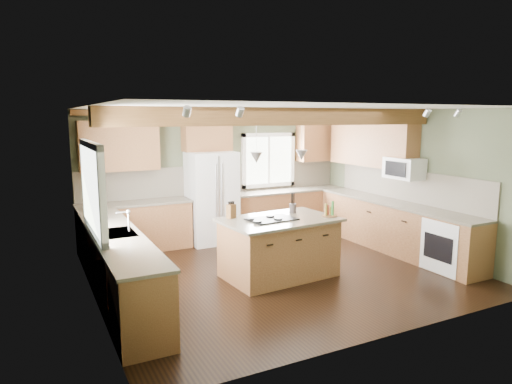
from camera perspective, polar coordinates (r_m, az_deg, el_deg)
name	(u,v)px	position (r m, az deg, el deg)	size (l,w,h in m)	color
floor	(278,271)	(7.49, 2.74, -9.86)	(5.60, 5.60, 0.00)	black
ceiling	(279,108)	(7.08, 2.91, 10.44)	(5.60, 5.60, 0.00)	silver
wall_back	(218,174)	(9.40, -4.74, 2.20)	(5.60, 5.60, 0.00)	#4E573D
wall_left	(91,208)	(6.30, -19.93, -1.86)	(5.00, 5.00, 0.00)	#4E573D
wall_right	(410,181)	(8.88, 18.73, 1.32)	(5.00, 5.00, 0.00)	#4E573D
ceiling_beam	(285,117)	(6.91, 3.70, 9.38)	(5.55, 0.26, 0.26)	brown
soffit_trim	(219,113)	(9.24, -4.60, 9.79)	(5.55, 0.20, 0.10)	brown
backsplash_back	(219,179)	(9.40, -4.70, 1.65)	(5.58, 0.03, 0.58)	brown
backsplash_right	(407,185)	(8.92, 18.40, 0.79)	(0.03, 3.70, 0.58)	brown
base_cab_back_left	(135,228)	(8.76, -14.85, -4.33)	(2.02, 0.60, 0.88)	brown
counter_back_left	(134,203)	(8.66, -14.97, -1.37)	(2.06, 0.64, 0.04)	#4E4539
base_cab_back_right	(288,211)	(9.94, 3.98, -2.43)	(2.62, 0.60, 0.88)	brown
counter_back_right	(288,190)	(9.85, 4.01, 0.19)	(2.66, 0.64, 0.04)	#4E4539
base_cab_left	(117,267)	(6.60, -16.96, -8.93)	(0.60, 3.70, 0.88)	brown
counter_left	(116,234)	(6.47, -17.15, -5.06)	(0.64, 3.74, 0.04)	#4E4539
base_cab_right	(394,227)	(8.86, 16.84, -4.26)	(0.60, 3.70, 0.88)	brown
counter_right	(395,203)	(8.77, 16.98, -1.34)	(0.64, 3.74, 0.04)	#4E4539
upper_cab_back_left	(119,146)	(8.62, -16.74, 5.54)	(1.40, 0.35, 0.90)	brown
upper_cab_over_fridge	(207,133)	(9.06, -6.16, 7.31)	(0.96, 0.35, 0.70)	brown
upper_cab_right	(371,143)	(9.36, 14.24, 5.91)	(0.35, 2.20, 0.90)	brown
upper_cab_back_corner	(317,141)	(10.28, 7.62, 6.40)	(0.90, 0.35, 0.90)	brown
window_left	(91,188)	(6.31, -19.94, 0.46)	(0.04, 1.60, 1.05)	white
window_back	(268,160)	(9.85, 1.51, 4.02)	(1.10, 0.04, 1.00)	white
sink	(116,234)	(6.47, -17.15, -5.02)	(0.50, 0.65, 0.03)	#262628
faucet	(129,222)	(6.47, -15.64, -3.63)	(0.02, 0.02, 0.28)	#B2B2B7
dishwasher	(139,301)	(5.40, -14.36, -13.08)	(0.60, 0.60, 0.84)	white
oven	(451,245)	(8.00, 23.23, -6.15)	(0.60, 0.72, 0.84)	white
microwave	(404,168)	(8.66, 18.03, 2.83)	(0.40, 0.70, 0.38)	white
pendant_left	(256,158)	(6.66, 0.05, 4.33)	(0.18, 0.18, 0.16)	#B2B2B7
pendant_right	(302,155)	(7.13, 5.71, 4.61)	(0.18, 0.18, 0.16)	#B2B2B7
refrigerator	(212,198)	(9.00, -5.56, -0.70)	(0.90, 0.74, 1.80)	silver
island	(279,249)	(7.16, 2.88, -7.09)	(1.65, 1.01, 0.88)	brown
island_top	(279,220)	(7.04, 2.91, -3.50)	(1.76, 1.12, 0.04)	#4E4539
cooktop	(272,219)	(6.96, 1.97, -3.39)	(0.71, 0.48, 0.02)	black
knife_block	(231,211)	(7.05, -3.12, -2.41)	(0.13, 0.10, 0.22)	brown
utensil_crock	(293,208)	(7.46, 4.62, -2.04)	(0.11, 0.11, 0.15)	#36312B
bottle_tray	(330,209)	(7.27, 9.20, -2.13)	(0.24, 0.24, 0.22)	#5A311B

